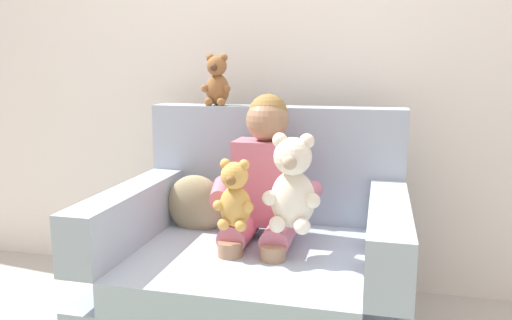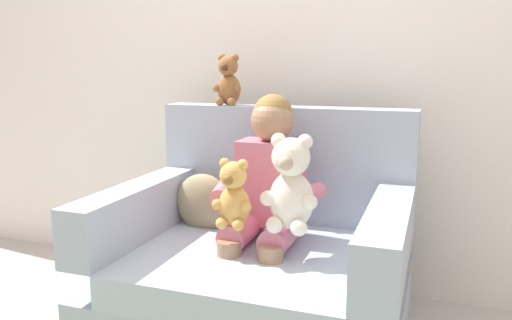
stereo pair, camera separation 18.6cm
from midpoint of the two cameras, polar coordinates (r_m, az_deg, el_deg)
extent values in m
cube|color=silver|center=(2.56, 1.61, 15.06)|extent=(6.00, 0.10, 2.60)
cube|color=#9EADBC|center=(2.11, -2.72, -16.42)|extent=(1.13, 0.92, 0.29)
cube|color=#A6B6C6|center=(1.96, -3.37, -11.99)|extent=(0.85, 0.78, 0.12)
cube|color=#9EADBC|center=(2.29, -0.08, -0.37)|extent=(1.13, 0.14, 0.51)
cube|color=#9EADBC|center=(2.10, -16.53, -6.01)|extent=(0.14, 0.78, 0.22)
cube|color=#9EADBC|center=(1.82, 11.77, -8.29)|extent=(0.14, 0.78, 0.22)
cube|color=#C66B7F|center=(2.06, -1.32, -2.50)|extent=(0.26, 0.16, 0.34)
sphere|color=#9E7556|center=(2.02, -1.35, 4.45)|extent=(0.17, 0.17, 0.17)
sphere|color=olive|center=(2.03, -1.28, 5.20)|extent=(0.16, 0.16, 0.16)
cylinder|color=#C66B7F|center=(2.01, -4.50, -7.92)|extent=(0.11, 0.26, 0.11)
cylinder|color=#9E7556|center=(1.95, -5.66, -13.27)|extent=(0.09, 0.09, 0.30)
cylinder|color=#C66B7F|center=(1.97, -0.02, -8.29)|extent=(0.11, 0.26, 0.11)
cylinder|color=#9E7556|center=(1.90, -0.98, -13.80)|extent=(0.09, 0.09, 0.30)
cylinder|color=#C66B7F|center=(2.00, -6.65, -3.55)|extent=(0.13, 0.27, 0.07)
cylinder|color=#C66B7F|center=(1.92, 2.38, -4.13)|extent=(0.13, 0.27, 0.07)
ellipsoid|color=silver|center=(1.83, 1.25, -4.47)|extent=(0.16, 0.14, 0.21)
sphere|color=silver|center=(1.79, 1.18, 0.38)|extent=(0.14, 0.14, 0.14)
sphere|color=tan|center=(1.73, 0.73, -0.30)|extent=(0.05, 0.05, 0.05)
sphere|color=silver|center=(1.79, -0.26, 2.20)|extent=(0.05, 0.05, 0.05)
sphere|color=silver|center=(1.81, -1.40, -4.32)|extent=(0.05, 0.05, 0.05)
sphere|color=silver|center=(1.81, -0.57, -7.26)|extent=(0.06, 0.06, 0.06)
sphere|color=silver|center=(1.77, 2.74, 2.09)|extent=(0.05, 0.05, 0.05)
sphere|color=silver|center=(1.78, 3.38, -4.61)|extent=(0.05, 0.05, 0.05)
sphere|color=silver|center=(1.79, 2.21, -7.46)|extent=(0.06, 0.06, 0.06)
ellipsoid|color=gold|center=(1.86, -5.19, -5.22)|extent=(0.12, 0.10, 0.15)
sphere|color=gold|center=(1.82, -5.35, -1.79)|extent=(0.10, 0.10, 0.10)
sphere|color=brown|center=(1.78, -5.82, -2.32)|extent=(0.04, 0.04, 0.04)
sphere|color=gold|center=(1.83, -6.35, -0.48)|extent=(0.04, 0.04, 0.04)
sphere|color=gold|center=(1.85, -7.13, -5.11)|extent=(0.04, 0.04, 0.04)
sphere|color=gold|center=(1.84, -6.57, -7.21)|extent=(0.04, 0.04, 0.04)
sphere|color=gold|center=(1.81, -4.28, -0.59)|extent=(0.04, 0.04, 0.04)
sphere|color=gold|center=(1.81, -3.83, -5.36)|extent=(0.04, 0.04, 0.04)
sphere|color=gold|center=(1.82, -4.65, -7.38)|extent=(0.04, 0.04, 0.04)
ellipsoid|color=brown|center=(2.33, -6.61, 7.81)|extent=(0.11, 0.09, 0.14)
sphere|color=brown|center=(2.32, -6.75, 10.41)|extent=(0.09, 0.09, 0.09)
sphere|color=#4C2D19|center=(2.29, -7.11, 10.23)|extent=(0.03, 0.03, 0.03)
sphere|color=brown|center=(2.34, -7.47, 11.28)|extent=(0.04, 0.04, 0.04)
sphere|color=brown|center=(2.33, -8.03, 7.94)|extent=(0.04, 0.04, 0.04)
sphere|color=brown|center=(2.31, -7.63, 6.47)|extent=(0.04, 0.04, 0.04)
sphere|color=brown|center=(2.32, -5.98, 11.32)|extent=(0.04, 0.04, 0.04)
sphere|color=brown|center=(2.29, -5.65, 7.95)|extent=(0.04, 0.04, 0.04)
sphere|color=brown|center=(2.29, -6.25, 6.46)|extent=(0.04, 0.04, 0.04)
ellipsoid|color=#998C66|center=(2.22, -9.12, -4.99)|extent=(0.27, 0.13, 0.26)
camera|label=1|loc=(0.09, -92.86, -0.53)|focal=35.77mm
camera|label=2|loc=(0.09, 87.14, 0.53)|focal=35.77mm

